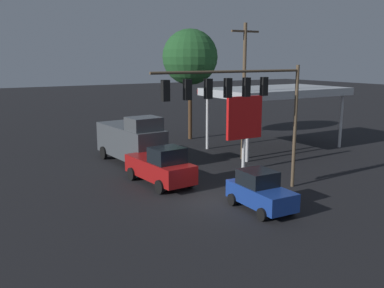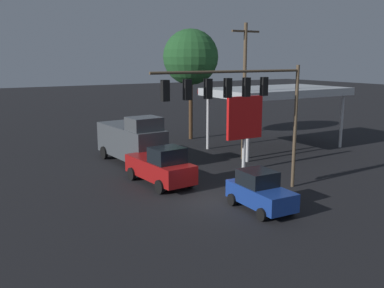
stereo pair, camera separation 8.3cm
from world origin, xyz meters
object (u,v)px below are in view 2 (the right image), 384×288
at_px(traffic_signal_assembly, 239,96).
at_px(hatchback_crossing, 260,191).
at_px(pickup_parked, 161,166).
at_px(street_tree, 191,57).
at_px(price_sign, 245,120).
at_px(delivery_truck, 132,140).
at_px(utility_pole, 244,89).

relative_size(traffic_signal_assembly, hatchback_crossing, 2.41).
relative_size(pickup_parked, street_tree, 0.53).
bearing_deg(price_sign, delivery_truck, -45.71).
height_order(traffic_signal_assembly, pickup_parked, traffic_signal_assembly).
xyz_separation_m(pickup_parked, delivery_truck, (-0.64, -5.85, 0.58)).
height_order(traffic_signal_assembly, utility_pole, utility_pole).
bearing_deg(utility_pole, traffic_signal_assembly, 50.37).
bearing_deg(delivery_truck, hatchback_crossing, 3.86).
xyz_separation_m(price_sign, hatchback_crossing, (4.02, 6.50, -2.53)).
xyz_separation_m(traffic_signal_assembly, pickup_parked, (2.40, -4.40, -4.46)).
height_order(pickup_parked, street_tree, street_tree).
relative_size(price_sign, hatchback_crossing, 1.30).
distance_m(delivery_truck, street_tree, 11.97).
height_order(utility_pole, delivery_truck, utility_pole).
height_order(traffic_signal_assembly, price_sign, traffic_signal_assembly).
height_order(delivery_truck, hatchback_crossing, delivery_truck).
xyz_separation_m(traffic_signal_assembly, delivery_truck, (1.75, -10.25, -3.87)).
distance_m(traffic_signal_assembly, delivery_truck, 11.10).
distance_m(utility_pole, delivery_truck, 9.03).
distance_m(utility_pole, pickup_parked, 9.72).
relative_size(utility_pole, street_tree, 0.99).
xyz_separation_m(traffic_signal_assembly, hatchback_crossing, (0.12, 2.05, -4.62)).
bearing_deg(utility_pole, pickup_parked, 18.42).
bearing_deg(pickup_parked, delivery_truck, 169.38).
bearing_deg(pickup_parked, traffic_signal_assembly, 24.21).
xyz_separation_m(utility_pole, street_tree, (-0.83, -9.07, 2.29)).
distance_m(utility_pole, hatchback_crossing, 11.85).
xyz_separation_m(price_sign, street_tree, (-2.87, -11.79, 4.10)).
bearing_deg(traffic_signal_assembly, street_tree, -112.62).
distance_m(price_sign, delivery_truck, 8.29).
bearing_deg(hatchback_crossing, delivery_truck, -170.30).
xyz_separation_m(delivery_truck, hatchback_crossing, (-1.64, 12.30, -0.75)).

